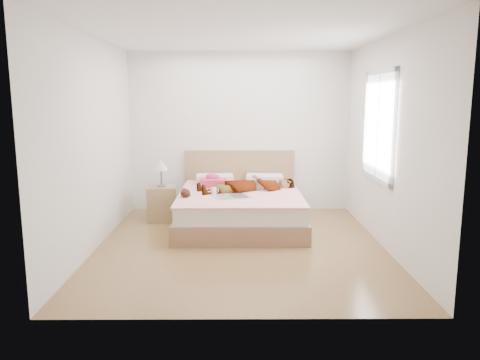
{
  "coord_description": "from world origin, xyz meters",
  "views": [
    {
      "loc": [
        -0.04,
        -5.71,
        1.86
      ],
      "look_at": [
        0.0,
        0.85,
        0.7
      ],
      "focal_mm": 35.0,
      "sensor_mm": 36.0,
      "label": 1
    }
  ],
  "objects": [
    {
      "name": "nightstand",
      "position": [
        -1.19,
        1.26,
        0.31
      ],
      "size": [
        0.47,
        0.43,
        0.94
      ],
      "color": "brown",
      "rests_on": "ground"
    },
    {
      "name": "magazine",
      "position": [
        -0.12,
        0.57,
        0.52
      ],
      "size": [
        0.55,
        0.45,
        0.03
      ],
      "color": "silver",
      "rests_on": "bed"
    },
    {
      "name": "bed",
      "position": [
        0.0,
        1.04,
        0.28
      ],
      "size": [
        1.8,
        2.08,
        1.0
      ],
      "color": "brown",
      "rests_on": "ground"
    },
    {
      "name": "coffee_mug",
      "position": [
        -0.37,
        0.78,
        0.56
      ],
      "size": [
        0.13,
        0.1,
        0.09
      ],
      "color": "white",
      "rests_on": "bed"
    },
    {
      "name": "plush_toy",
      "position": [
        -0.76,
        0.59,
        0.57
      ],
      "size": [
        0.17,
        0.23,
        0.12
      ],
      "color": "#32170E",
      "rests_on": "bed"
    },
    {
      "name": "phone",
      "position": [
        -0.37,
        1.49,
        0.67
      ],
      "size": [
        0.06,
        0.09,
        0.05
      ],
      "primitive_type": "cube",
      "rotation": [
        0.44,
        0.0,
        0.34
      ],
      "color": "silver",
      "rests_on": "bed"
    },
    {
      "name": "woman",
      "position": [
        0.13,
        1.09,
        0.61
      ],
      "size": [
        1.62,
        1.05,
        0.21
      ],
      "primitive_type": "imported",
      "rotation": [
        0.0,
        0.0,
        -1.23
      ],
      "color": "white",
      "rests_on": "bed"
    },
    {
      "name": "hair",
      "position": [
        -0.44,
        1.54,
        0.55
      ],
      "size": [
        0.5,
        0.58,
        0.08
      ],
      "primitive_type": "ellipsoid",
      "rotation": [
        0.0,
        0.0,
        -0.18
      ],
      "color": "black",
      "rests_on": "bed"
    },
    {
      "name": "ground",
      "position": [
        0.0,
        0.0,
        0.0
      ],
      "size": [
        4.0,
        4.0,
        0.0
      ],
      "primitive_type": "plane",
      "color": "#523519",
      "rests_on": "ground"
    },
    {
      "name": "room_shell",
      "position": [
        1.77,
        0.3,
        1.5
      ],
      "size": [
        4.0,
        4.0,
        4.0
      ],
      "color": "white",
      "rests_on": "ground"
    },
    {
      "name": "towel",
      "position": [
        -0.41,
        1.36,
        0.59
      ],
      "size": [
        0.38,
        0.33,
        0.2
      ],
      "color": "#DF3C63",
      "rests_on": "bed"
    }
  ]
}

